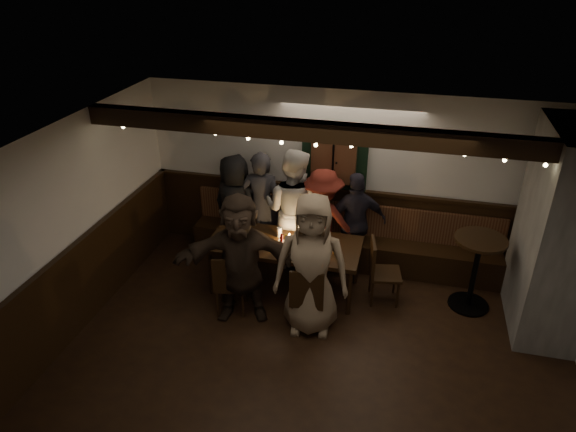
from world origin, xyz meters
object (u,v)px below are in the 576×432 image
(person_d, at_px, (322,221))
(chair_end, at_px, (379,268))
(dining_table, at_px, (284,247))
(high_top, at_px, (476,264))
(person_c, at_px, (293,209))
(chair_near_right, at_px, (308,296))
(person_g, at_px, (311,265))
(person_a, at_px, (236,206))
(person_e, at_px, (356,223))
(person_f, at_px, (240,258))
(person_b, at_px, (261,206))
(chair_near_left, at_px, (230,282))

(person_d, bearing_deg, chair_end, 147.85)
(dining_table, distance_m, high_top, 2.53)
(chair_end, height_order, person_c, person_c)
(chair_near_right, height_order, person_g, person_g)
(high_top, xyz_separation_m, person_c, (-2.55, 0.44, 0.26))
(dining_table, bearing_deg, person_a, 141.91)
(person_a, height_order, person_e, person_a)
(person_c, height_order, person_e, person_c)
(person_c, bearing_deg, person_f, 86.71)
(dining_table, relative_size, person_d, 1.30)
(chair_end, bearing_deg, person_d, 146.09)
(person_f, bearing_deg, person_b, 83.88)
(chair_near_right, distance_m, person_f, 0.95)
(high_top, distance_m, person_d, 2.16)
(chair_end, xyz_separation_m, high_top, (1.22, 0.17, 0.15))
(dining_table, xyz_separation_m, chair_end, (1.30, 0.04, -0.16))
(chair_near_left, height_order, person_b, person_b)
(dining_table, height_order, person_e, person_e)
(person_b, height_order, person_c, person_c)
(chair_near_left, distance_m, person_a, 1.56)
(chair_near_right, distance_m, chair_end, 1.16)
(dining_table, height_order, chair_near_right, chair_near_right)
(high_top, height_order, person_b, person_b)
(person_e, distance_m, person_g, 1.53)
(person_a, bearing_deg, chair_near_left, 123.85)
(person_d, bearing_deg, person_f, 61.44)
(person_c, relative_size, person_g, 1.00)
(high_top, relative_size, person_e, 0.68)
(chair_near_left, distance_m, person_c, 1.52)
(high_top, xyz_separation_m, person_a, (-3.47, 0.54, 0.15))
(dining_table, distance_m, person_e, 1.16)
(dining_table, bearing_deg, person_g, -54.37)
(chair_end, distance_m, person_b, 2.00)
(person_b, bearing_deg, chair_near_left, 83.22)
(person_g, bearing_deg, person_c, 104.65)
(chair_near_left, distance_m, person_e, 2.06)
(chair_near_right, relative_size, person_d, 0.58)
(person_a, xyz_separation_m, person_b, (0.41, 0.00, 0.05))
(person_a, relative_size, person_f, 0.93)
(chair_near_left, height_order, person_e, person_e)
(chair_near_left, relative_size, person_f, 0.51)
(person_a, bearing_deg, chair_near_right, 151.21)
(high_top, height_order, person_f, person_f)
(chair_near_left, xyz_separation_m, chair_end, (1.83, 0.76, 0.01))
(chair_near_left, height_order, person_c, person_c)
(chair_end, relative_size, person_f, 0.52)
(chair_near_right, bearing_deg, person_e, 76.46)
(dining_table, xyz_separation_m, person_g, (0.52, -0.73, 0.25))
(dining_table, height_order, person_b, person_b)
(person_d, relative_size, person_g, 0.86)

